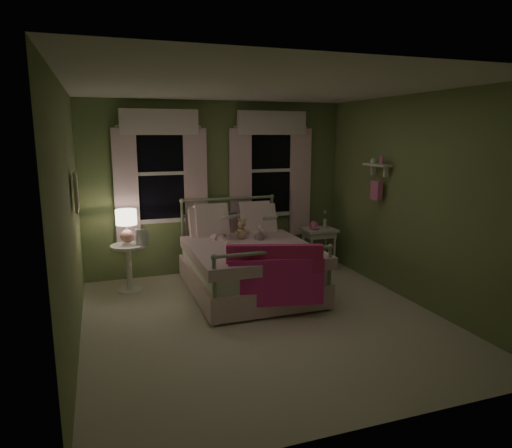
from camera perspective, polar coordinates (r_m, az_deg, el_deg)
name	(u,v)px	position (r m, az deg, el deg)	size (l,w,h in m)	color
room_shell	(264,209)	(5.03, 1.07, 1.86)	(4.20, 4.20, 4.20)	beige
bed	(248,264)	(6.21, -1.05, -4.98)	(1.58, 2.04, 1.18)	white
pink_throw	(275,268)	(5.22, 2.44, -5.58)	(1.08, 0.42, 0.71)	#D6296E
child_left	(219,217)	(6.40, -4.63, 0.82)	(0.29, 0.19, 0.80)	#F7D1DD
child_right	(257,219)	(6.57, 0.12, 0.59)	(0.33, 0.26, 0.67)	#F7D1DD
book_left	(224,221)	(6.16, -4.04, 0.38)	(0.20, 0.27, 0.03)	beige
book_right	(263,221)	(6.33, 0.86, 0.32)	(0.20, 0.27, 0.02)	beige
teddy_bear	(242,231)	(6.36, -1.80, -0.82)	(0.22, 0.17, 0.30)	tan
nightstand_left	(129,261)	(6.43, -15.63, -4.52)	(0.46, 0.46, 0.65)	white
table_lamp	(126,223)	(6.31, -15.89, 0.17)	(0.28, 0.28, 0.45)	tan
book_nightstand	(136,245)	(6.30, -14.79, -2.55)	(0.16, 0.22, 0.02)	beige
nightstand_right	(319,235)	(7.26, 7.89, -1.35)	(0.50, 0.40, 0.64)	white
pink_toy	(314,225)	(7.18, 7.23, -0.18)	(0.14, 0.19, 0.14)	pink
bud_vase	(325,219)	(7.31, 8.61, 0.63)	(0.06, 0.06, 0.28)	white
window_left	(161,169)	(6.76, -11.80, 6.79)	(1.34, 0.13, 1.96)	black
window_right	(271,166)	(7.18, 1.88, 7.26)	(1.34, 0.13, 1.96)	black
wall_shelf	(377,178)	(6.49, 14.88, 5.59)	(0.15, 0.50, 0.60)	white
framed_picture	(76,192)	(5.30, -21.55, 3.74)	(0.03, 0.32, 0.42)	beige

